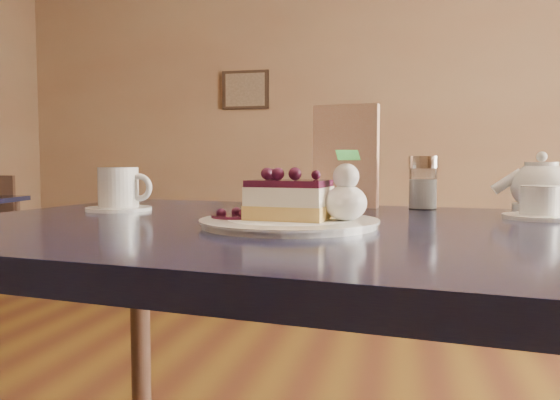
% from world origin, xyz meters
% --- Properties ---
extents(main_table, '(1.44, 1.06, 0.84)m').
position_xyz_m(main_table, '(-0.06, 0.38, 0.75)').
color(main_table, black).
rests_on(main_table, ground).
extents(dessert_plate, '(0.30, 0.30, 0.01)m').
position_xyz_m(dessert_plate, '(-0.06, 0.33, 0.84)').
color(dessert_plate, white).
rests_on(dessert_plate, main_table).
extents(cheesecake_slice, '(0.15, 0.11, 0.07)m').
position_xyz_m(cheesecake_slice, '(-0.06, 0.33, 0.88)').
color(cheesecake_slice, '#EFC76D').
rests_on(cheesecake_slice, dessert_plate).
extents(whipped_cream, '(0.07, 0.07, 0.06)m').
position_xyz_m(whipped_cream, '(0.03, 0.32, 0.88)').
color(whipped_cream, white).
rests_on(whipped_cream, dessert_plate).
extents(berry_sauce, '(0.09, 0.09, 0.01)m').
position_xyz_m(berry_sauce, '(-0.16, 0.33, 0.85)').
color(berry_sauce, black).
rests_on(berry_sauce, dessert_plate).
extents(coffee_set, '(0.15, 0.15, 0.10)m').
position_xyz_m(coffee_set, '(-0.50, 0.54, 0.88)').
color(coffee_set, white).
rests_on(coffee_set, main_table).
extents(tea_set, '(0.18, 0.25, 0.12)m').
position_xyz_m(tea_set, '(0.40, 0.65, 0.89)').
color(tea_set, white).
rests_on(tea_set, main_table).
extents(menu_card, '(0.16, 0.05, 0.25)m').
position_xyz_m(menu_card, '(-0.01, 0.75, 0.96)').
color(menu_card, beige).
rests_on(menu_card, main_table).
extents(sugar_shaker, '(0.07, 0.07, 0.12)m').
position_xyz_m(sugar_shaker, '(0.17, 0.72, 0.90)').
color(sugar_shaker, white).
rests_on(sugar_shaker, main_table).
extents(napkin_stack, '(0.15, 0.15, 0.06)m').
position_xyz_m(napkin_stack, '(-0.11, 0.71, 0.87)').
color(napkin_stack, white).
rests_on(napkin_stack, main_table).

